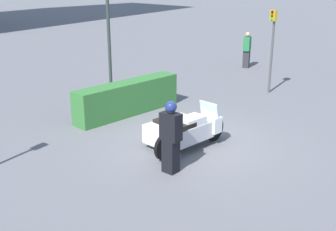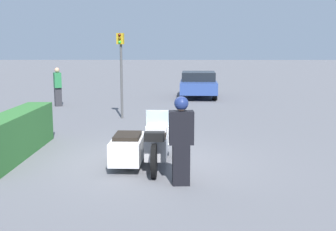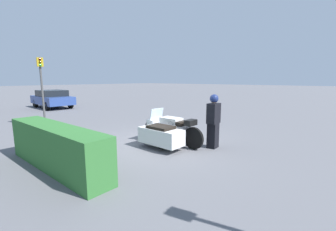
# 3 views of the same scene
# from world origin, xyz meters

# --- Properties ---
(ground_plane) EXTENTS (160.00, 160.00, 0.00)m
(ground_plane) POSITION_xyz_m (0.00, 0.00, 0.00)
(ground_plane) COLOR slate
(police_motorcycle) EXTENTS (2.58, 1.34, 1.18)m
(police_motorcycle) POSITION_xyz_m (-0.37, -0.04, 0.48)
(police_motorcycle) COLOR black
(police_motorcycle) RESTS_ON ground
(officer_rider) EXTENTS (0.32, 0.49, 1.74)m
(officer_rider) POSITION_xyz_m (-1.73, -0.90, 0.92)
(officer_rider) COLOR black
(officer_rider) RESTS_ON ground
(hedge_bush_curbside) EXTENTS (3.96, 0.70, 1.09)m
(hedge_bush_curbside) POSITION_xyz_m (0.43, 3.14, 0.54)
(hedge_bush_curbside) COLOR #337033
(hedge_bush_curbside) RESTS_ON ground
(traffic_light_near) EXTENTS (0.22, 0.28, 3.18)m
(traffic_light_near) POSITION_xyz_m (6.00, 1.21, 2.11)
(traffic_light_near) COLOR #4C4C4C
(traffic_light_near) RESTS_ON ground
(parked_car_background) EXTENTS (4.12, 2.07, 1.37)m
(parked_car_background) POSITION_xyz_m (12.86, -2.08, 0.73)
(parked_car_background) COLOR #2D478C
(parked_car_background) RESTS_ON ground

